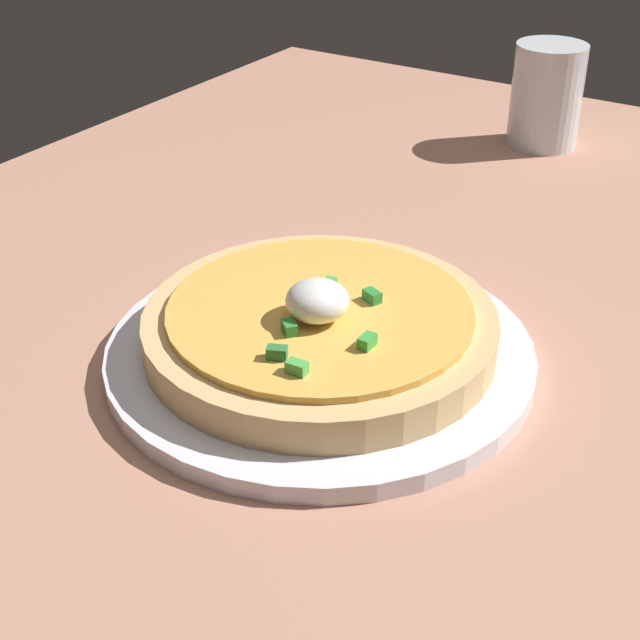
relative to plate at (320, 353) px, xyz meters
The scene contains 4 objects.
dining_table 6.91cm from the plate, 35.00° to the left, with size 124.51×88.53×2.04cm, color tan.
plate is the anchor object (origin of this frame).
pizza 2.22cm from the plate, 152.78° to the right, with size 24.40×24.40×5.69cm.
cup_near 49.48cm from the plate, ahead, with size 7.56×7.56×10.88cm.
Camera 1 is at (-51.25, -33.02, 38.35)cm, focal length 52.03 mm.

